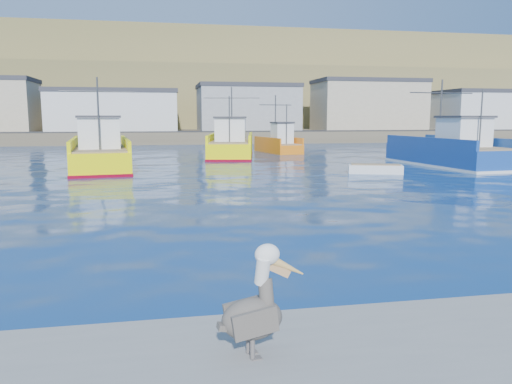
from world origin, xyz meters
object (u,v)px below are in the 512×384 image
(trawler_yellow_a, at_px, (100,154))
(boat_orange, at_px, (279,143))
(trawler_yellow_b, at_px, (231,146))
(skiff_mid, at_px, (375,170))
(pelican, at_px, (255,309))
(trawler_blue, at_px, (450,152))

(trawler_yellow_a, bearing_deg, boat_orange, 40.59)
(trawler_yellow_b, height_order, skiff_mid, trawler_yellow_b)
(skiff_mid, relative_size, pelican, 2.43)
(trawler_yellow_b, distance_m, boat_orange, 7.25)
(skiff_mid, bearing_deg, trawler_blue, 25.99)
(pelican, bearing_deg, trawler_yellow_b, 82.45)
(trawler_yellow_b, distance_m, pelican, 39.98)
(skiff_mid, xyz_separation_m, pelican, (-12.50, -24.13, 0.90))
(trawler_yellow_a, height_order, boat_orange, trawler_yellow_a)
(boat_orange, height_order, pelican, boat_orange)
(trawler_yellow_a, relative_size, trawler_yellow_b, 1.01)
(boat_orange, height_order, skiff_mid, boat_orange)
(trawler_yellow_a, relative_size, trawler_blue, 1.01)
(trawler_blue, distance_m, skiff_mid, 8.49)
(trawler_blue, bearing_deg, trawler_yellow_b, 141.52)
(boat_orange, relative_size, skiff_mid, 2.01)
(skiff_mid, bearing_deg, pelican, -117.40)
(trawler_yellow_b, xyz_separation_m, pelican, (-5.26, -39.63, 0.11))
(trawler_yellow_a, bearing_deg, trawler_yellow_b, 41.29)
(pelican, bearing_deg, trawler_yellow_a, 99.95)
(trawler_yellow_b, relative_size, trawler_blue, 1.00)
(trawler_yellow_a, bearing_deg, skiff_mid, -19.22)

